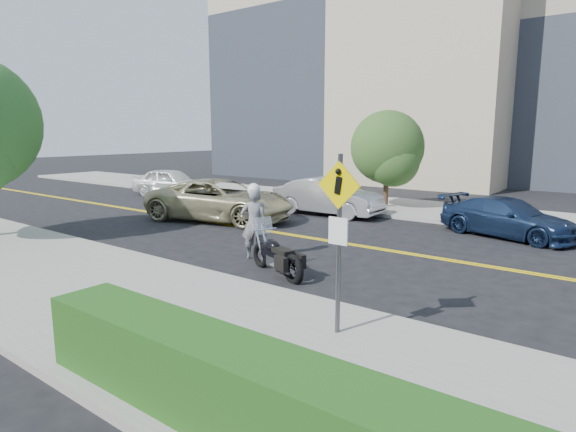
% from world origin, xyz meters
% --- Properties ---
extents(ground_plane, '(120.00, 120.00, 0.00)m').
position_xyz_m(ground_plane, '(0.00, 0.00, 0.00)').
color(ground_plane, black).
rests_on(ground_plane, ground).
extents(sidewalk_near, '(60.00, 5.00, 0.15)m').
position_xyz_m(sidewalk_near, '(0.00, -7.50, 0.07)').
color(sidewalk_near, '#9E9B91').
rests_on(sidewalk_near, ground_plane).
extents(sidewalk_far, '(60.00, 5.00, 0.15)m').
position_xyz_m(sidewalk_far, '(0.00, 7.50, 0.07)').
color(sidewalk_far, '#9E9B91').
rests_on(sidewalk_far, ground_plane).
extents(building_left, '(22.00, 14.00, 25.00)m').
position_xyz_m(building_left, '(-10.00, 22.00, 12.50)').
color(building_left, tan).
rests_on(building_left, ground_plane).
extents(hedge, '(9.00, 0.90, 1.00)m').
position_xyz_m(hedge, '(6.00, -9.30, 0.65)').
color(hedge, '#235619').
rests_on(hedge, sidewalk_near).
extents(pedestrian_sign, '(0.78, 0.08, 3.00)m').
position_xyz_m(pedestrian_sign, '(4.20, -6.31, 1.96)').
color(pedestrian_sign, '#4C4C51').
rests_on(pedestrian_sign, sidewalk_near).
extents(motorcyclist, '(0.87, 0.82, 2.12)m').
position_xyz_m(motorcyclist, '(-0.45, -3.12, 1.05)').
color(motorcyclist, silver).
rests_on(motorcyclist, ground).
extents(motorcycle, '(2.31, 1.42, 1.35)m').
position_xyz_m(motorcycle, '(0.98, -3.92, 0.67)').
color(motorcycle, black).
rests_on(motorcycle, ground).
extents(suv, '(6.40, 4.07, 1.64)m').
position_xyz_m(suv, '(-5.44, 0.51, 0.82)').
color(suv, '#BBB589').
rests_on(suv, ground).
extents(parked_car_white, '(4.74, 2.76, 1.51)m').
position_xyz_m(parked_car_white, '(-12.95, 4.18, 0.76)').
color(parked_car_white, white).
rests_on(parked_car_white, ground).
extents(parked_car_silver, '(4.79, 1.85, 1.56)m').
position_xyz_m(parked_car_silver, '(-2.71, 4.20, 0.78)').
color(parked_car_silver, '#B7B8BF').
rests_on(parked_car_silver, ground).
extents(parked_car_blue, '(4.82, 2.92, 1.31)m').
position_xyz_m(parked_car_blue, '(4.43, 4.20, 0.65)').
color(parked_car_blue, navy).
rests_on(parked_car_blue, ground).
extents(tree_far_a, '(3.25, 3.25, 4.45)m').
position_xyz_m(tree_far_a, '(-1.39, 6.96, 2.81)').
color(tree_far_a, '#382619').
rests_on(tree_far_a, ground).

